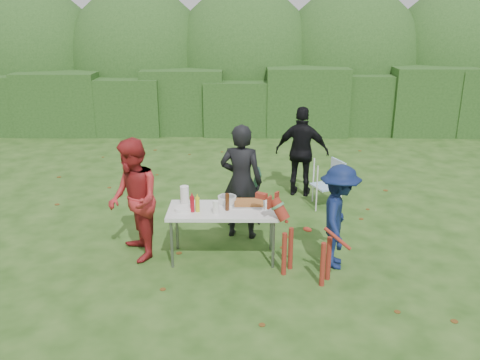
{
  "coord_description": "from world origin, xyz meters",
  "views": [
    {
      "loc": [
        -0.03,
        -6.14,
        3.35
      ],
      "look_at": [
        -0.07,
        0.76,
        1.0
      ],
      "focal_mm": 38.0,
      "sensor_mm": 36.0,
      "label": 1
    }
  ],
  "objects_px": {
    "dog": "(307,241)",
    "ketchup_bottle": "(192,204)",
    "person_red_jacket": "(134,200)",
    "beer_bottle": "(227,202)",
    "folding_table": "(223,213)",
    "lawn_chair": "(327,184)",
    "paper_towel_roll": "(185,195)",
    "mustard_bottle": "(197,205)",
    "person_cook": "(241,182)",
    "camping_chair": "(244,195)",
    "child": "(339,217)",
    "person_black_puffy": "(302,152)"
  },
  "relations": [
    {
      "from": "person_black_puffy",
      "to": "child",
      "type": "distance_m",
      "value": 2.79
    },
    {
      "from": "dog",
      "to": "mustard_bottle",
      "type": "distance_m",
      "value": 1.53
    },
    {
      "from": "child",
      "to": "mustard_bottle",
      "type": "distance_m",
      "value": 1.89
    },
    {
      "from": "person_cook",
      "to": "ketchup_bottle",
      "type": "distance_m",
      "value": 1.07
    },
    {
      "from": "dog",
      "to": "paper_towel_roll",
      "type": "distance_m",
      "value": 1.82
    },
    {
      "from": "mustard_bottle",
      "to": "child",
      "type": "bearing_deg",
      "value": -3.59
    },
    {
      "from": "child",
      "to": "dog",
      "type": "xyz_separation_m",
      "value": [
        -0.45,
        -0.32,
        -0.2
      ]
    },
    {
      "from": "lawn_chair",
      "to": "paper_towel_roll",
      "type": "distance_m",
      "value": 2.94
    },
    {
      "from": "person_cook",
      "to": "person_black_puffy",
      "type": "bearing_deg",
      "value": -109.62
    },
    {
      "from": "person_red_jacket",
      "to": "beer_bottle",
      "type": "relative_size",
      "value": 7.13
    },
    {
      "from": "folding_table",
      "to": "lawn_chair",
      "type": "height_order",
      "value": "lawn_chair"
    },
    {
      "from": "folding_table",
      "to": "camping_chair",
      "type": "height_order",
      "value": "camping_chair"
    },
    {
      "from": "mustard_bottle",
      "to": "ketchup_bottle",
      "type": "relative_size",
      "value": 0.91
    },
    {
      "from": "person_cook",
      "to": "camping_chair",
      "type": "xyz_separation_m",
      "value": [
        0.04,
        0.64,
        -0.45
      ]
    },
    {
      "from": "person_red_jacket",
      "to": "dog",
      "type": "bearing_deg",
      "value": 52.67
    },
    {
      "from": "dog",
      "to": "ketchup_bottle",
      "type": "xyz_separation_m",
      "value": [
        -1.5,
        0.43,
        0.34
      ]
    },
    {
      "from": "lawn_chair",
      "to": "mustard_bottle",
      "type": "xyz_separation_m",
      "value": [
        -2.09,
        -2.07,
        0.42
      ]
    },
    {
      "from": "person_red_jacket",
      "to": "beer_bottle",
      "type": "distance_m",
      "value": 1.28
    },
    {
      "from": "person_red_jacket",
      "to": "lawn_chair",
      "type": "height_order",
      "value": "person_red_jacket"
    },
    {
      "from": "person_red_jacket",
      "to": "person_black_puffy",
      "type": "height_order",
      "value": "person_red_jacket"
    },
    {
      "from": "folding_table",
      "to": "dog",
      "type": "bearing_deg",
      "value": -25.66
    },
    {
      "from": "folding_table",
      "to": "beer_bottle",
      "type": "relative_size",
      "value": 6.25
    },
    {
      "from": "folding_table",
      "to": "lawn_chair",
      "type": "distance_m",
      "value": 2.65
    },
    {
      "from": "lawn_chair",
      "to": "beer_bottle",
      "type": "height_order",
      "value": "beer_bottle"
    },
    {
      "from": "person_black_puffy",
      "to": "folding_table",
      "type": "bearing_deg",
      "value": 75.57
    },
    {
      "from": "lawn_chair",
      "to": "paper_towel_roll",
      "type": "bearing_deg",
      "value": 15.19
    },
    {
      "from": "folding_table",
      "to": "mustard_bottle",
      "type": "relative_size",
      "value": 7.5
    },
    {
      "from": "lawn_chair",
      "to": "beer_bottle",
      "type": "xyz_separation_m",
      "value": [
        -1.69,
        -2.02,
        0.44
      ]
    },
    {
      "from": "ketchup_bottle",
      "to": "child",
      "type": "bearing_deg",
      "value": -3.15
    },
    {
      "from": "mustard_bottle",
      "to": "paper_towel_roll",
      "type": "xyz_separation_m",
      "value": [
        -0.2,
        0.28,
        0.03
      ]
    },
    {
      "from": "person_cook",
      "to": "ketchup_bottle",
      "type": "bearing_deg",
      "value": 63.66
    },
    {
      "from": "person_red_jacket",
      "to": "dog",
      "type": "height_order",
      "value": "person_red_jacket"
    },
    {
      "from": "person_cook",
      "to": "mustard_bottle",
      "type": "bearing_deg",
      "value": 66.4
    },
    {
      "from": "lawn_chair",
      "to": "dog",
      "type": "bearing_deg",
      "value": 52.69
    },
    {
      "from": "dog",
      "to": "camping_chair",
      "type": "height_order",
      "value": "dog"
    },
    {
      "from": "folding_table",
      "to": "camping_chair",
      "type": "relative_size",
      "value": 1.75
    },
    {
      "from": "ketchup_bottle",
      "to": "beer_bottle",
      "type": "relative_size",
      "value": 0.92
    },
    {
      "from": "mustard_bottle",
      "to": "paper_towel_roll",
      "type": "bearing_deg",
      "value": 125.6
    },
    {
      "from": "person_cook",
      "to": "mustard_bottle",
      "type": "relative_size",
      "value": 8.79
    },
    {
      "from": "camping_chair",
      "to": "ketchup_bottle",
      "type": "distance_m",
      "value": 1.69
    },
    {
      "from": "person_red_jacket",
      "to": "paper_towel_roll",
      "type": "distance_m",
      "value": 0.7
    },
    {
      "from": "person_cook",
      "to": "dog",
      "type": "relative_size",
      "value": 1.62
    },
    {
      "from": "person_cook",
      "to": "lawn_chair",
      "type": "relative_size",
      "value": 2.09
    },
    {
      "from": "child",
      "to": "paper_towel_roll",
      "type": "xyz_separation_m",
      "value": [
        -2.09,
        0.4,
        0.16
      ]
    },
    {
      "from": "ketchup_bottle",
      "to": "paper_towel_roll",
      "type": "xyz_separation_m",
      "value": [
        -0.13,
        0.3,
        0.02
      ]
    },
    {
      "from": "ketchup_bottle",
      "to": "person_red_jacket",
      "type": "bearing_deg",
      "value": 171.42
    },
    {
      "from": "ketchup_bottle",
      "to": "beer_bottle",
      "type": "xyz_separation_m",
      "value": [
        0.47,
        0.06,
        0.01
      ]
    },
    {
      "from": "child",
      "to": "ketchup_bottle",
      "type": "height_order",
      "value": "child"
    },
    {
      "from": "person_black_puffy",
      "to": "ketchup_bottle",
      "type": "distance_m",
      "value": 3.2
    },
    {
      "from": "paper_towel_roll",
      "to": "mustard_bottle",
      "type": "bearing_deg",
      "value": -54.4
    }
  ]
}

